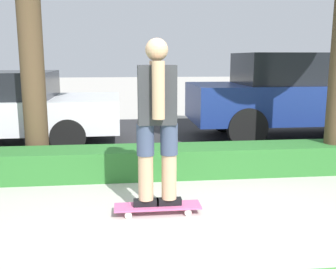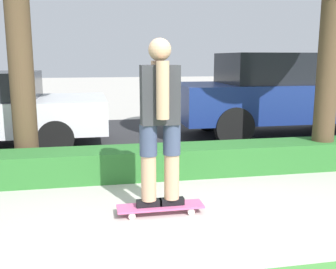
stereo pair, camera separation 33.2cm
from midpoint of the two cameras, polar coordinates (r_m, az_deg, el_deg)
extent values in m
plane|color=#BCB7AD|center=(4.01, 4.88, -12.57)|extent=(60.00, 60.00, 0.00)
cube|color=#2D2D30|center=(7.99, -1.01, -0.48)|extent=(13.08, 5.00, 0.01)
cube|color=#2D702D|center=(5.43, 1.61, -3.92)|extent=(13.08, 0.60, 0.40)
cube|color=#DB5B93|center=(4.16, 0.80, -10.38)|extent=(0.90, 0.24, 0.02)
cylinder|color=silver|center=(4.14, 5.25, -11.21)|extent=(0.07, 0.04, 0.07)
cylinder|color=silver|center=(4.31, 4.76, -10.31)|extent=(0.07, 0.04, 0.07)
cylinder|color=silver|center=(4.07, -3.41, -11.60)|extent=(0.07, 0.04, 0.07)
cylinder|color=silver|center=(4.24, -3.55, -10.67)|extent=(0.07, 0.04, 0.07)
cube|color=black|center=(4.13, -0.88, -9.87)|extent=(0.26, 0.09, 0.07)
cylinder|color=tan|center=(4.00, -0.90, -4.11)|extent=(0.15, 0.15, 0.79)
cylinder|color=#3D4766|center=(3.94, -0.91, -0.78)|extent=(0.18, 0.18, 0.32)
cube|color=black|center=(4.16, 2.47, -9.73)|extent=(0.26, 0.09, 0.07)
cylinder|color=tan|center=(4.03, 2.52, -4.00)|extent=(0.15, 0.15, 0.79)
cylinder|color=#3D4766|center=(3.97, 2.55, -0.70)|extent=(0.18, 0.18, 0.32)
cube|color=#333338|center=(3.89, 0.85, 5.76)|extent=(0.38, 0.21, 0.58)
cylinder|color=tan|center=(3.73, 1.16, 6.43)|extent=(0.12, 0.12, 0.55)
cylinder|color=tan|center=(4.04, 0.56, 6.79)|extent=(0.12, 0.12, 0.55)
sphere|color=tan|center=(3.87, 0.86, 12.22)|extent=(0.22, 0.22, 0.22)
cylinder|color=brown|center=(5.89, -17.64, 10.36)|extent=(0.33, 0.33, 3.17)
cylinder|color=black|center=(6.79, -12.90, -0.28)|extent=(0.60, 0.23, 0.60)
cylinder|color=black|center=(8.51, -11.62, 2.03)|extent=(0.60, 0.23, 0.60)
cube|color=navy|center=(8.48, 20.11, 4.48)|extent=(4.57, 1.76, 0.73)
cube|color=black|center=(8.38, 19.56, 9.02)|extent=(2.38, 1.55, 0.61)
cylinder|color=black|center=(7.24, 12.69, 0.95)|extent=(0.73, 0.21, 0.73)
cylinder|color=black|center=(8.77, 9.26, 2.81)|extent=(0.73, 0.21, 0.73)
camera|label=1|loc=(0.17, 92.20, -0.43)|focal=42.00mm
camera|label=2|loc=(0.17, -87.80, 0.43)|focal=42.00mm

